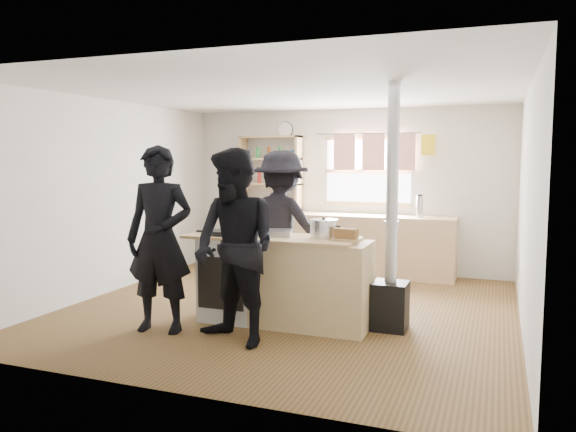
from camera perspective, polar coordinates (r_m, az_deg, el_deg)
The scene contains 14 objects.
ground at distance 6.62m, azimuth 0.16°, elevation -9.47°, with size 5.00×5.00×0.01m, color brown.
back_counter at distance 8.60m, azimuth 5.36°, elevation -2.81°, with size 3.40×0.55×0.90m, color tan.
shelving_unit at distance 9.00m, azimuth -1.78°, elevation 4.40°, with size 1.00×0.28×1.20m.
thermos at distance 8.30m, azimuth 13.22°, elevation 0.94°, with size 0.10×0.10×0.31m, color silver.
cooking_island at distance 5.96m, azimuth -0.39°, elevation -6.54°, with size 1.97×0.64×0.93m.
skillet_greens at distance 6.04m, azimuth -6.52°, elevation -1.66°, with size 0.33×0.33×0.05m.
roast_tray at distance 5.93m, azimuth -1.47°, elevation -1.69°, with size 0.43×0.36×0.06m.
stockpot_stove at distance 6.14m, azimuth -4.06°, elevation -1.02°, with size 0.22×0.22×0.18m.
stockpot_counter at distance 5.80m, azimuth 3.63°, elevation -1.28°, with size 0.29×0.29×0.22m.
bread_board at distance 5.64m, azimuth 5.95°, elevation -1.97°, with size 0.30×0.24×0.12m.
flue_heater at distance 5.81m, azimuth 10.40°, elevation -5.08°, with size 0.35×0.35×2.50m.
person_near_left at distance 5.77m, azimuth -12.91°, elevation -2.32°, with size 0.69×0.45×1.88m, color black.
person_near_right at distance 5.26m, azimuth -5.38°, elevation -3.18°, with size 0.90×0.70×1.85m, color black.
person_far at distance 6.86m, azimuth -0.66°, elevation -1.03°, with size 1.19×0.68×1.84m, color black.
Camera 1 is at (2.23, -5.98, 1.75)m, focal length 35.00 mm.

